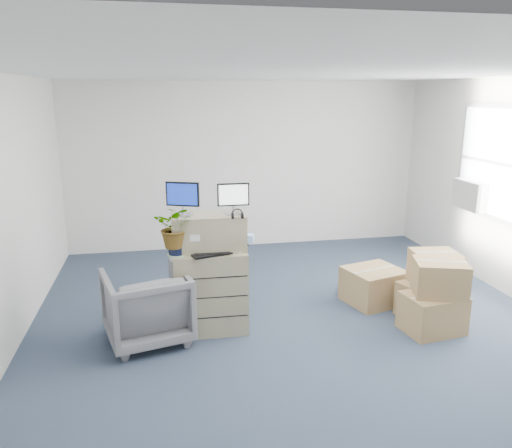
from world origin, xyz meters
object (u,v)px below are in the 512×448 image
at_px(filing_cabinet_lower, 210,291).
at_px(monitor_right, 233,197).
at_px(water_bottle, 218,239).
at_px(monitor_left, 183,197).
at_px(keyboard, 211,254).
at_px(office_chair, 147,303).
at_px(potted_plant, 176,232).

bearing_deg(filing_cabinet_lower, monitor_right, 2.05).
xyz_separation_m(monitor_right, water_bottle, (-0.17, 0.02, -0.47)).
relative_size(monitor_right, water_bottle, 1.44).
bearing_deg(filing_cabinet_lower, water_bottle, 16.52).
distance_m(filing_cabinet_lower, monitor_left, 1.10).
xyz_separation_m(keyboard, office_chair, (-0.70, 0.01, -0.51)).
relative_size(filing_cabinet_lower, potted_plant, 1.64).
bearing_deg(monitor_right, potted_plant, -172.16).
bearing_deg(monitor_left, office_chair, -134.68).
height_order(filing_cabinet_lower, monitor_left, monitor_left).
height_order(monitor_left, monitor_right, monitor_left).
distance_m(monitor_right, office_chair, 1.46).
bearing_deg(monitor_left, keyboard, -14.73).
relative_size(filing_cabinet_lower, water_bottle, 3.90).
relative_size(monitor_left, keyboard, 0.85).
distance_m(keyboard, water_bottle, 0.22).
bearing_deg(monitor_left, potted_plant, -100.64).
xyz_separation_m(filing_cabinet_lower, potted_plant, (-0.35, -0.08, 0.72)).
bearing_deg(water_bottle, filing_cabinet_lower, -164.63).
bearing_deg(monitor_right, water_bottle, 171.70).
bearing_deg(office_chair, monitor_left, -170.40).
bearing_deg(keyboard, water_bottle, 43.31).
bearing_deg(potted_plant, filing_cabinet_lower, 12.97).
bearing_deg(water_bottle, monitor_right, -8.33).
relative_size(filing_cabinet_lower, monitor_right, 2.70).
bearing_deg(potted_plant, monitor_right, 7.81).
bearing_deg(potted_plant, office_chair, -172.25).
bearing_deg(monitor_right, monitor_left, 174.01).
bearing_deg(filing_cabinet_lower, office_chair, -168.42).
distance_m(monitor_left, monitor_right, 0.54).
xyz_separation_m(filing_cabinet_lower, keyboard, (0.01, -0.14, 0.48)).
distance_m(water_bottle, potted_plant, 0.49).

